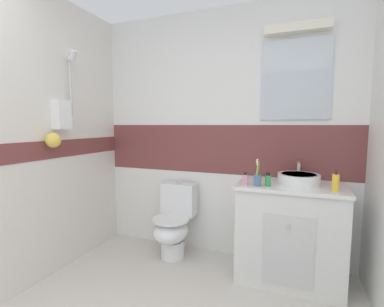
% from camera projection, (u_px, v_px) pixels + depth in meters
% --- Properties ---
extents(wall_back_tiled, '(3.20, 0.20, 2.50)m').
position_uv_depth(wall_back_tiled, '(222.00, 134.00, 2.81)').
color(wall_back_tiled, white).
rests_on(wall_back_tiled, ground_plane).
extents(wall_left_shower_alcove, '(0.25, 3.48, 2.50)m').
position_uv_depth(wall_left_shower_alcove, '(14.00, 138.00, 2.14)').
color(wall_left_shower_alcove, silver).
rests_on(wall_left_shower_alcove, ground_plane).
extents(vanity_cabinet, '(0.87, 0.56, 0.85)m').
position_uv_depth(vanity_cabinet, '(289.00, 232.00, 2.36)').
color(vanity_cabinet, silver).
rests_on(vanity_cabinet, ground_plane).
extents(sink_basin, '(0.35, 0.39, 0.17)m').
position_uv_depth(sink_basin, '(299.00, 178.00, 2.31)').
color(sink_basin, white).
rests_on(sink_basin, vanity_cabinet).
extents(toilet, '(0.37, 0.50, 0.75)m').
position_uv_depth(toilet, '(174.00, 223.00, 2.78)').
color(toilet, white).
rests_on(toilet, ground_plane).
extents(toothbrush_cup, '(0.06, 0.06, 0.23)m').
position_uv_depth(toothbrush_cup, '(257.00, 179.00, 2.23)').
color(toothbrush_cup, '#4C7299').
rests_on(toothbrush_cup, vanity_cabinet).
extents(soap_dispenser, '(0.05, 0.05, 0.17)m').
position_uv_depth(soap_dispenser, '(336.00, 183.00, 2.05)').
color(soap_dispenser, yellow).
rests_on(soap_dispenser, vanity_cabinet).
extents(lotion_bottle_short, '(0.05, 0.05, 0.11)m').
position_uv_depth(lotion_bottle_short, '(268.00, 180.00, 2.23)').
color(lotion_bottle_short, green).
rests_on(lotion_bottle_short, vanity_cabinet).
extents(perfume_flask_small, '(0.04, 0.03, 0.11)m').
position_uv_depth(perfume_flask_small, '(245.00, 179.00, 2.27)').
color(perfume_flask_small, pink).
rests_on(perfume_flask_small, vanity_cabinet).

